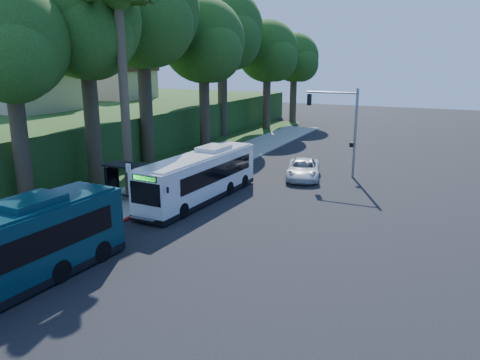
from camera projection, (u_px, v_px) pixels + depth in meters
The scene contains 18 objects.
ground at pixel (246, 204), 30.50m from camera, with size 140.00×140.00×0.00m, color black.
sidewalk at pixel (153, 190), 33.48m from camera, with size 4.50×70.00×0.12m, color gray.
red_curb at pixel (146, 210), 29.03m from camera, with size 0.25×30.00×0.13m, color #9F1811.
grass_verge at pixel (133, 168), 40.21m from camera, with size 8.00×70.00×0.06m, color #234719.
bus_shelter at pixel (127, 175), 30.52m from camera, with size 3.20×1.51×2.55m.
stop_sign_pole at pixel (129, 181), 27.81m from camera, with size 0.35×0.06×3.17m.
traffic_signal_pole at pixel (343, 121), 36.61m from camera, with size 4.10×0.30×7.00m.
palm_tree at pixel (119, 6), 29.44m from camera, with size 4.20×4.20×14.40m.
hillside_backdrop at pixel (93, 119), 53.91m from camera, with size 24.00×60.00×8.80m.
tree_0 at pixel (86, 29), 32.76m from camera, with size 8.40×8.00×15.70m.
tree_1 at pixel (142, 16), 39.79m from camera, with size 10.50×10.00×18.26m.
tree_2 at pixel (204, 45), 46.76m from camera, with size 8.82×8.40×15.12m.
tree_3 at pixel (223, 34), 54.21m from camera, with size 10.08×9.60×17.28m.
tree_4 at pixel (268, 54), 60.77m from camera, with size 8.40×8.00×14.14m.
tree_5 at pixel (295, 60), 67.58m from camera, with size 7.35×7.00×12.86m.
tree_6 at pixel (10, 49), 28.09m from camera, with size 7.56×7.20×13.74m.
white_bus at pixel (201, 176), 30.96m from camera, with size 2.95×11.35×3.35m.
pickup at pixel (303, 169), 36.78m from camera, with size 2.48×5.37×1.49m, color silver.
Camera 1 is at (11.98, -26.56, 9.15)m, focal length 35.00 mm.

